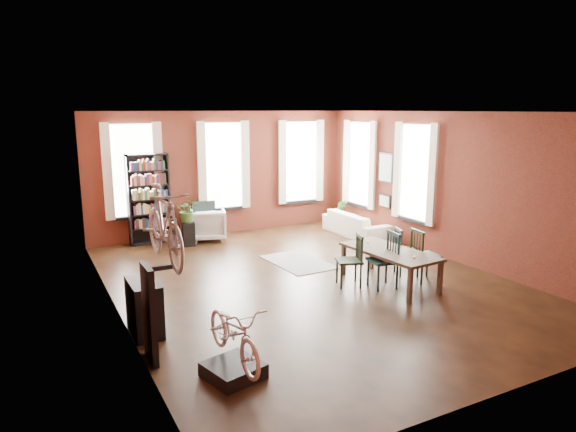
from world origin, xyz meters
TOP-DOWN VIEW (x-y plane):
  - room at (0.25, 0.62)m, footprint 9.00×9.04m
  - dining_table at (1.28, -0.84)m, footprint 1.04×2.01m
  - dining_chair_a at (1.06, -0.92)m, footprint 0.54×0.54m
  - dining_chair_b at (0.56, -0.56)m, footprint 0.58×0.58m
  - dining_chair_c at (2.02, -0.99)m, footprint 0.53×0.53m
  - dining_chair_d at (1.95, -0.55)m, footprint 0.56×0.56m
  - bookshelf at (-2.00, 4.30)m, footprint 1.00×0.32m
  - white_armchair at (-0.64, 3.96)m, footprint 1.04×1.00m
  - cream_sofa at (2.95, 2.60)m, footprint 0.61×2.08m
  - striped_rug at (0.43, 1.18)m, footprint 1.13×1.71m
  - bike_trainer at (-2.61, -2.69)m, footprint 0.76×0.76m
  - bike_wall_rack at (-3.40, -1.80)m, footprint 0.16×0.60m
  - console_table at (-3.28, -0.90)m, footprint 0.40×0.80m
  - plant_stand at (-1.24, 3.63)m, footprint 0.33×0.33m
  - plant_by_sofa at (3.13, 3.71)m, footprint 0.69×0.85m
  - plant_small at (3.08, 0.58)m, footprint 0.45×0.41m
  - bicycle_floor at (-2.57, -2.65)m, footprint 0.53×0.79m
  - bicycle_hung at (-3.15, -1.80)m, footprint 0.47×1.00m
  - plant_on_stand at (-1.24, 3.67)m, footprint 0.63×0.67m

SIDE VIEW (x-z plane):
  - striped_rug at x=0.43m, z-range 0.00..0.01m
  - plant_small at x=3.08m, z-range 0.00..0.15m
  - bike_trainer at x=-2.61m, z-range 0.00..0.18m
  - plant_by_sofa at x=3.13m, z-range 0.00..0.33m
  - plant_stand at x=-1.24m, z-range 0.00..0.58m
  - dining_table at x=1.28m, z-range 0.00..0.66m
  - console_table at x=-3.28m, z-range 0.00..0.80m
  - cream_sofa at x=2.95m, z-range 0.00..0.81m
  - white_armchair at x=-0.64m, z-range 0.00..0.88m
  - dining_chair_d at x=1.95m, z-range 0.00..0.94m
  - dining_chair_b at x=0.56m, z-range 0.00..0.97m
  - dining_chair_c at x=2.02m, z-range 0.00..1.01m
  - dining_chair_a at x=1.06m, z-range 0.00..1.03m
  - bike_wall_rack at x=-3.40m, z-range 0.00..1.30m
  - plant_on_stand at x=-1.24m, z-range 0.58..1.03m
  - bicycle_floor at x=-2.57m, z-range 0.18..1.65m
  - bookshelf at x=-2.00m, z-range 0.00..2.20m
  - bicycle_hung at x=-3.15m, z-range 1.30..2.96m
  - room at x=0.25m, z-range 0.53..3.75m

